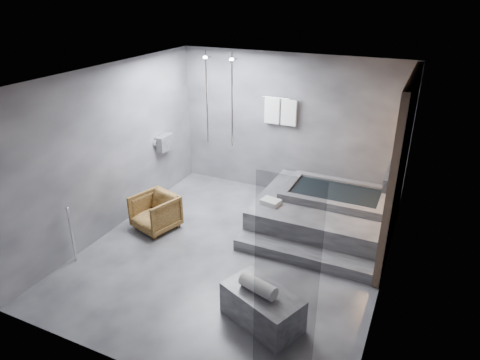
% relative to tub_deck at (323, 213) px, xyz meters
% --- Properties ---
extents(room, '(5.00, 5.04, 2.82)m').
position_rel_tub_deck_xyz_m(room, '(-0.65, -1.21, 1.48)').
color(room, '#303033').
rests_on(room, ground).
extents(tub_deck, '(2.20, 2.00, 0.50)m').
position_rel_tub_deck_xyz_m(tub_deck, '(0.00, 0.00, 0.00)').
color(tub_deck, '#353638').
rests_on(tub_deck, ground).
extents(tub_step, '(2.20, 0.36, 0.18)m').
position_rel_tub_deck_xyz_m(tub_step, '(0.00, -1.18, -0.16)').
color(tub_step, '#353638').
rests_on(tub_step, ground).
extents(concrete_bench, '(1.14, 0.90, 0.45)m').
position_rel_tub_deck_xyz_m(concrete_bench, '(-0.07, -2.67, -0.02)').
color(concrete_bench, '#38383B').
rests_on(concrete_bench, ground).
extents(driftwood_chair, '(0.84, 0.86, 0.63)m').
position_rel_tub_deck_xyz_m(driftwood_chair, '(-2.62, -1.32, 0.07)').
color(driftwood_chair, '#412910').
rests_on(driftwood_chair, ground).
extents(rolled_towel, '(0.53, 0.31, 0.18)m').
position_rel_tub_deck_xyz_m(rolled_towel, '(-0.12, -2.69, 0.29)').
color(rolled_towel, silver).
rests_on(rolled_towel, concrete_bench).
extents(deck_towel, '(0.35, 0.28, 0.08)m').
position_rel_tub_deck_xyz_m(deck_towel, '(-0.79, -0.52, 0.29)').
color(deck_towel, silver).
rests_on(deck_towel, tub_deck).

